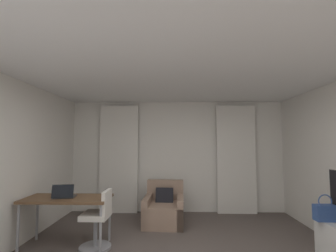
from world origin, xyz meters
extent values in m
cube|color=silver|center=(0.00, 3.03, 1.30)|extent=(5.12, 0.06, 2.60)
cube|color=white|center=(0.00, 0.00, 2.63)|extent=(5.12, 6.12, 0.06)
cube|color=silver|center=(-1.38, 2.90, 1.25)|extent=(0.90, 0.06, 2.50)
cube|color=silver|center=(1.38, 2.90, 1.25)|extent=(0.90, 0.06, 2.50)
cube|color=#997A66|center=(-0.28, 2.18, 0.20)|extent=(0.81, 0.91, 0.40)
cube|color=#997A66|center=(-0.27, 2.55, 0.61)|extent=(0.79, 0.17, 0.41)
cube|color=#997A66|center=(0.05, 2.17, 0.27)|extent=(0.15, 0.88, 0.54)
cube|color=#997A66|center=(-0.61, 2.20, 0.27)|extent=(0.15, 0.88, 0.54)
cube|color=black|center=(-0.28, 2.32, 0.50)|extent=(0.37, 0.22, 0.37)
cube|color=brown|center=(-1.77, 1.12, 0.73)|extent=(1.33, 0.59, 0.04)
cylinder|color=#99999E|center=(-2.39, 1.37, 0.36)|extent=(0.04, 0.04, 0.71)
cylinder|color=#99999E|center=(-1.16, 1.37, 0.36)|extent=(0.04, 0.04, 0.71)
cylinder|color=#99999E|center=(-2.39, 0.88, 0.36)|extent=(0.04, 0.04, 0.71)
cylinder|color=#99999E|center=(-1.16, 0.88, 0.36)|extent=(0.04, 0.04, 0.71)
cylinder|color=gray|center=(-1.29, 1.06, 0.23)|extent=(0.06, 0.06, 0.46)
cylinder|color=gray|center=(-1.29, 1.06, 0.02)|extent=(0.48, 0.48, 0.04)
cube|color=silver|center=(-1.29, 1.06, 0.50)|extent=(0.41, 0.41, 0.08)
cube|color=silver|center=(-1.12, 1.06, 0.71)|extent=(0.07, 0.36, 0.34)
cube|color=#2D2D33|center=(-1.82, 1.13, 0.76)|extent=(0.35, 0.27, 0.02)
cube|color=black|center=(-1.80, 1.02, 0.87)|extent=(0.32, 0.11, 0.20)
cube|color=#335193|center=(2.06, 0.81, 0.63)|extent=(0.30, 0.14, 0.22)
torus|color=#335193|center=(2.06, 0.81, 0.79)|extent=(0.20, 0.02, 0.20)
camera|label=1|loc=(-0.10, -2.61, 1.62)|focal=24.96mm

